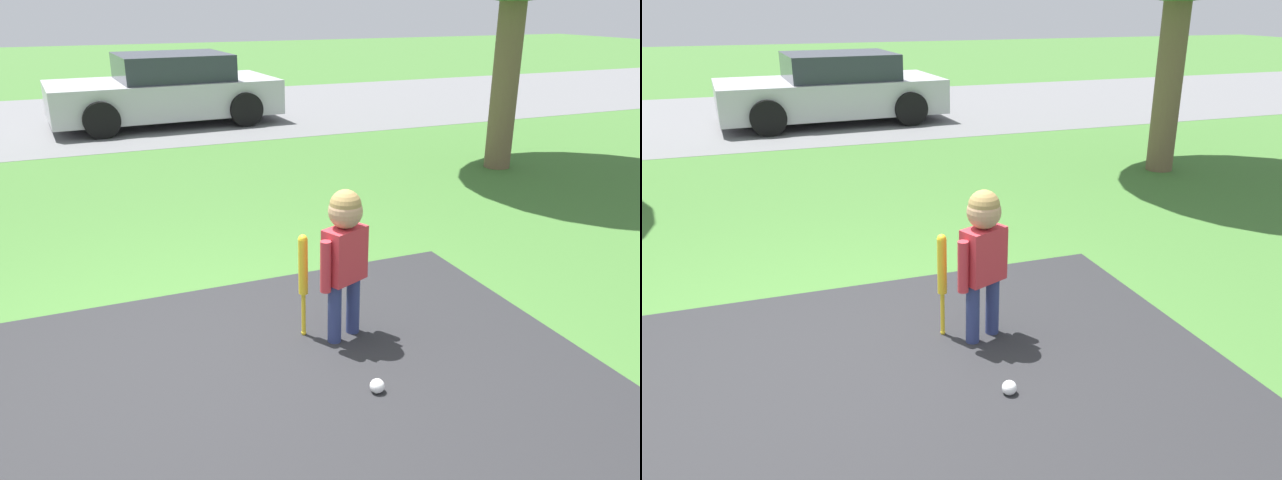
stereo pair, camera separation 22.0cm
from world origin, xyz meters
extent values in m
plane|color=#3D6B2D|center=(0.00, 0.00, 0.00)|extent=(60.00, 60.00, 0.00)
cube|color=slate|center=(0.00, 8.94, 0.00)|extent=(40.00, 6.00, 0.01)
cylinder|color=navy|center=(0.92, -0.07, 0.20)|extent=(0.09, 0.09, 0.40)
cylinder|color=navy|center=(1.08, -0.01, 0.20)|extent=(0.09, 0.09, 0.40)
cube|color=#BF2D38|center=(1.00, -0.04, 0.58)|extent=(0.31, 0.24, 0.35)
cylinder|color=#BF2D38|center=(0.84, -0.11, 0.55)|extent=(0.07, 0.07, 0.33)
cylinder|color=#BF2D38|center=(1.15, 0.02, 0.55)|extent=(0.07, 0.07, 0.33)
sphere|color=tan|center=(1.00, -0.04, 0.86)|extent=(0.21, 0.21, 0.21)
sphere|color=#997A47|center=(1.00, -0.04, 0.89)|extent=(0.19, 0.19, 0.19)
sphere|color=yellow|center=(0.77, 0.08, 0.02)|extent=(0.03, 0.03, 0.03)
cylinder|color=yellow|center=(0.77, 0.08, 0.15)|extent=(0.03, 0.03, 0.30)
cylinder|color=yellow|center=(0.77, 0.08, 0.49)|extent=(0.06, 0.06, 0.37)
sphere|color=yellow|center=(0.77, 0.08, 0.67)|extent=(0.06, 0.06, 0.06)
sphere|color=white|center=(0.92, -0.67, 0.04)|extent=(0.08, 0.08, 0.08)
cube|color=#B7B7BC|center=(1.21, 8.05, 0.45)|extent=(3.93, 2.05, 0.58)
cube|color=#2D333D|center=(1.40, 8.06, 0.96)|extent=(1.93, 1.72, 0.44)
cylinder|color=black|center=(0.07, 7.05, 0.29)|extent=(0.58, 0.21, 0.57)
cylinder|color=black|center=(-0.03, 8.91, 0.29)|extent=(0.58, 0.21, 0.57)
cylinder|color=black|center=(2.44, 7.18, 0.29)|extent=(0.58, 0.21, 0.57)
cylinder|color=black|center=(2.34, 9.04, 0.29)|extent=(0.58, 0.21, 0.57)
cylinder|color=brown|center=(4.68, 3.21, 1.38)|extent=(0.33, 0.33, 2.76)
camera|label=1|loc=(-0.50, -3.26, 2.04)|focal=35.00mm
camera|label=2|loc=(-0.29, -3.34, 2.04)|focal=35.00mm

